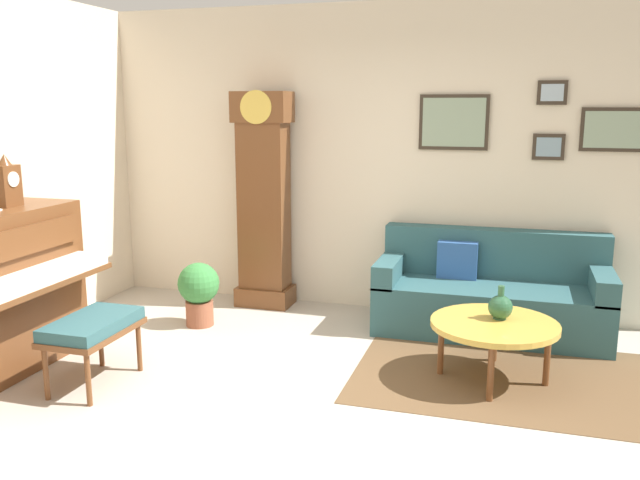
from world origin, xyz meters
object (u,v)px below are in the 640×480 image
(coffee_table, at_px, (494,326))
(green_jug, at_px, (500,307))
(couch, at_px, (490,295))
(potted_plant, at_px, (199,290))
(mantel_clock, at_px, (7,183))
(piano_bench, at_px, (93,328))
(grandfather_clock, at_px, (264,206))

(coffee_table, distance_m, green_jug, 0.14)
(couch, height_order, potted_plant, couch)
(mantel_clock, relative_size, green_jug, 1.58)
(piano_bench, xyz_separation_m, couch, (2.56, 1.93, -0.09))
(couch, bearing_deg, grandfather_clock, 175.78)
(couch, height_order, coffee_table, couch)
(piano_bench, height_order, couch, couch)
(mantel_clock, xyz_separation_m, green_jug, (3.48, 0.69, -0.83))
(grandfather_clock, bearing_deg, piano_bench, -102.07)
(grandfather_clock, xyz_separation_m, couch, (2.11, -0.16, -0.65))
(mantel_clock, height_order, potted_plant, mantel_clock)
(green_jug, bearing_deg, piano_bench, -160.57)
(piano_bench, bearing_deg, coffee_table, 18.13)
(grandfather_clock, bearing_deg, couch, -4.22)
(piano_bench, distance_m, grandfather_clock, 2.21)
(coffee_table, relative_size, mantel_clock, 2.32)
(coffee_table, xyz_separation_m, mantel_clock, (-3.44, -0.61, 0.95))
(couch, xyz_separation_m, mantel_clock, (-3.38, -1.69, 1.03))
(piano_bench, distance_m, green_jug, 2.82)
(mantel_clock, bearing_deg, grandfather_clock, 55.54)
(potted_plant, bearing_deg, piano_bench, -94.97)
(coffee_table, bearing_deg, mantel_clock, -169.90)
(piano_bench, relative_size, couch, 0.37)
(mantel_clock, bearing_deg, piano_bench, -16.71)
(grandfather_clock, bearing_deg, potted_plant, -113.95)
(grandfather_clock, relative_size, green_jug, 8.46)
(mantel_clock, bearing_deg, coffee_table, 10.10)
(potted_plant, bearing_deg, couch, 13.52)
(piano_bench, xyz_separation_m, coffee_table, (2.62, 0.86, -0.01))
(piano_bench, distance_m, couch, 3.21)
(potted_plant, bearing_deg, coffee_table, -11.01)
(grandfather_clock, height_order, green_jug, grandfather_clock)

